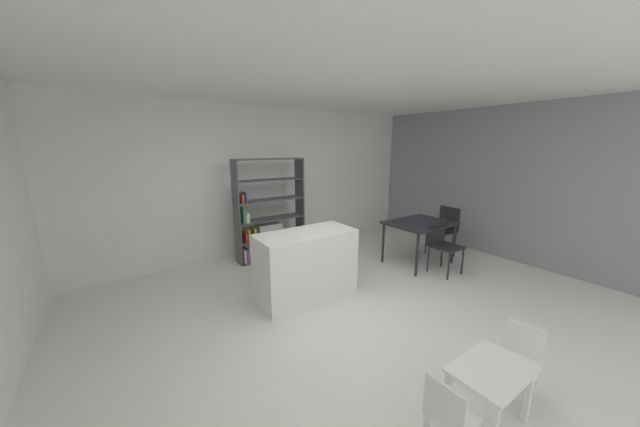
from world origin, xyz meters
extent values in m
plane|color=silver|center=(0.00, 0.00, 0.00)|extent=(10.31, 10.31, 0.00)
cube|color=white|center=(0.00, 0.00, 2.78)|extent=(7.48, 5.64, 0.06)
cube|color=white|center=(0.00, 2.79, 1.38)|extent=(7.48, 0.06, 2.75)
cube|color=gray|center=(3.71, 0.00, 1.38)|extent=(0.06, 5.64, 2.75)
cube|color=white|center=(-0.12, 0.70, 0.46)|extent=(1.33, 0.61, 0.93)
cube|color=#4C4C51|center=(-0.48, 2.36, 0.91)|extent=(0.02, 0.32, 1.83)
cube|color=#4C4C51|center=(0.77, 2.36, 0.91)|extent=(0.02, 0.32, 1.83)
cube|color=#4C4C51|center=(0.14, 2.36, 1.82)|extent=(1.28, 0.32, 0.02)
cube|color=#4C4C51|center=(0.14, 2.36, 0.01)|extent=(1.28, 0.32, 0.02)
cube|color=#4C4C51|center=(0.14, 2.36, 0.38)|extent=(1.23, 0.32, 0.02)
cube|color=#4C4C51|center=(0.14, 2.36, 0.74)|extent=(1.23, 0.32, 0.02)
cube|color=#4C4C51|center=(0.14, 2.36, 1.09)|extent=(1.23, 0.32, 0.02)
cube|color=#4C4C51|center=(0.14, 2.36, 1.45)|extent=(1.23, 0.32, 0.02)
cube|color=silver|center=(-0.41, 2.36, 0.14)|extent=(0.04, 0.26, 0.24)
cube|color=#8E4793|center=(-0.36, 2.36, 0.14)|extent=(0.05, 0.26, 0.24)
cube|color=red|center=(-0.37, 2.36, 0.47)|extent=(0.03, 0.26, 0.16)
cube|color=gold|center=(-0.32, 2.36, 0.50)|extent=(0.04, 0.26, 0.22)
cube|color=#38383D|center=(-0.27, 2.36, 0.48)|extent=(0.03, 0.26, 0.17)
cube|color=gold|center=(-0.21, 2.36, 0.51)|extent=(0.04, 0.26, 0.23)
cube|color=#338E4C|center=(-0.39, 2.36, 0.88)|extent=(0.05, 0.26, 0.26)
cube|color=silver|center=(-0.33, 2.36, 0.83)|extent=(0.05, 0.26, 0.17)
cube|color=red|center=(-0.40, 2.36, 1.18)|extent=(0.05, 0.26, 0.14)
cube|color=#2D6BAD|center=(-0.33, 2.36, 1.18)|extent=(0.03, 0.26, 0.16)
cube|color=#B7BABC|center=(0.09, 2.36, 0.52)|extent=(0.44, 0.28, 0.26)
cube|color=white|center=(-0.02, -1.72, 0.45)|extent=(0.59, 0.41, 0.03)
cube|color=white|center=(0.23, -1.89, 0.22)|extent=(0.04, 0.04, 0.44)
cube|color=white|center=(-0.28, -1.55, 0.22)|extent=(0.04, 0.04, 0.44)
cube|color=white|center=(0.23, -1.55, 0.22)|extent=(0.04, 0.04, 0.44)
cube|color=silver|center=(-0.49, -1.72, 0.33)|extent=(0.28, 0.28, 0.02)
cube|color=silver|center=(-0.61, -1.73, 0.48)|extent=(0.03, 0.27, 0.29)
cube|color=silver|center=(-0.38, -1.61, 0.16)|extent=(0.03, 0.03, 0.31)
cube|color=white|center=(0.44, -1.72, 0.29)|extent=(0.33, 0.33, 0.02)
cube|color=white|center=(0.57, -1.70, 0.45)|extent=(0.08, 0.28, 0.29)
cube|color=white|center=(0.30, -1.63, 0.14)|extent=(0.03, 0.03, 0.28)
cube|color=white|center=(0.35, -1.86, 0.14)|extent=(0.03, 0.03, 0.28)
cube|color=white|center=(0.53, -1.58, 0.14)|extent=(0.03, 0.03, 0.28)
cube|color=white|center=(0.58, -1.81, 0.14)|extent=(0.03, 0.03, 0.28)
cube|color=#232328|center=(2.17, 0.63, 0.73)|extent=(1.10, 0.85, 0.03)
cylinder|color=#232328|center=(1.68, 0.26, 0.36)|extent=(0.04, 0.04, 0.71)
cylinder|color=#232328|center=(2.66, 0.26, 0.36)|extent=(0.04, 0.04, 0.71)
cylinder|color=#232328|center=(1.68, 0.99, 0.36)|extent=(0.04, 0.04, 0.71)
cylinder|color=#232328|center=(2.66, 0.99, 0.36)|extent=(0.04, 0.04, 0.71)
cube|color=#232328|center=(2.17, 0.08, 0.45)|extent=(0.44, 0.44, 0.03)
cube|color=#232328|center=(2.17, 0.28, 0.66)|extent=(0.43, 0.03, 0.39)
cylinder|color=#232328|center=(1.98, -0.11, 0.22)|extent=(0.03, 0.03, 0.44)
cylinder|color=#232328|center=(2.35, -0.11, 0.22)|extent=(0.03, 0.03, 0.44)
cylinder|color=#232328|center=(1.98, 0.27, 0.22)|extent=(0.03, 0.03, 0.44)
cylinder|color=#232328|center=(2.36, 0.26, 0.22)|extent=(0.03, 0.03, 0.44)
cube|color=#232328|center=(2.84, 0.63, 0.48)|extent=(0.45, 0.44, 0.03)
cube|color=#232328|center=(3.04, 0.62, 0.70)|extent=(0.05, 0.42, 0.42)
cylinder|color=#232328|center=(2.66, 0.81, 0.23)|extent=(0.03, 0.03, 0.47)
cylinder|color=#232328|center=(2.64, 0.46, 0.23)|extent=(0.03, 0.03, 0.47)
cylinder|color=#232328|center=(3.04, 0.80, 0.23)|extent=(0.03, 0.03, 0.47)
cylinder|color=#232328|center=(3.02, 0.44, 0.23)|extent=(0.03, 0.03, 0.47)
camera|label=1|loc=(-2.11, -2.56, 2.04)|focal=16.76mm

